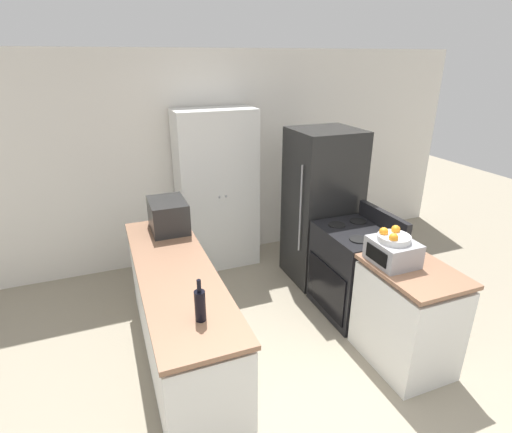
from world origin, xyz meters
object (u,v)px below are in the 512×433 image
(pantry_cabinet, at_px, (217,190))
(refrigerator, at_px, (322,207))
(toaster_oven, at_px, (393,252))
(fruit_bowl, at_px, (393,237))
(stove, at_px, (354,271))
(microwave, at_px, (168,215))
(wine_bottle, at_px, (200,305))

(pantry_cabinet, xyz_separation_m, refrigerator, (1.03, -0.77, -0.09))
(pantry_cabinet, relative_size, refrigerator, 1.10)
(toaster_oven, bearing_deg, pantry_cabinet, 111.44)
(fruit_bowl, bearing_deg, stove, 77.52)
(microwave, bearing_deg, fruit_bowl, -40.68)
(pantry_cabinet, xyz_separation_m, toaster_oven, (0.86, -2.20, 0.04))
(refrigerator, relative_size, toaster_oven, 4.87)
(refrigerator, bearing_deg, wine_bottle, -138.82)
(pantry_cabinet, bearing_deg, fruit_bowl, -68.81)
(microwave, xyz_separation_m, toaster_oven, (1.59, -1.36, -0.05))
(stove, distance_m, fruit_bowl, 0.96)
(pantry_cabinet, distance_m, fruit_bowl, 2.36)
(microwave, height_order, fruit_bowl, fruit_bowl)
(wine_bottle, bearing_deg, microwave, 87.36)
(microwave, xyz_separation_m, fruit_bowl, (1.58, -1.36, 0.08))
(pantry_cabinet, xyz_separation_m, fruit_bowl, (0.85, -2.19, 0.17))
(pantry_cabinet, bearing_deg, wine_bottle, -108.66)
(stove, xyz_separation_m, microwave, (-1.72, 0.71, 0.60))
(refrigerator, relative_size, wine_bottle, 5.97)
(refrigerator, distance_m, wine_bottle, 2.44)
(microwave, xyz_separation_m, wine_bottle, (-0.07, -1.54, -0.04))
(pantry_cabinet, height_order, toaster_oven, pantry_cabinet)
(microwave, bearing_deg, toaster_oven, -40.56)
(refrigerator, distance_m, fruit_bowl, 1.46)
(pantry_cabinet, bearing_deg, microwave, -131.21)
(stove, bearing_deg, pantry_cabinet, 122.78)
(pantry_cabinet, bearing_deg, refrigerator, -36.80)
(pantry_cabinet, distance_m, wine_bottle, 2.50)
(pantry_cabinet, bearing_deg, stove, -57.22)
(pantry_cabinet, relative_size, wine_bottle, 6.56)
(stove, relative_size, toaster_oven, 2.94)
(microwave, bearing_deg, stove, -22.36)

